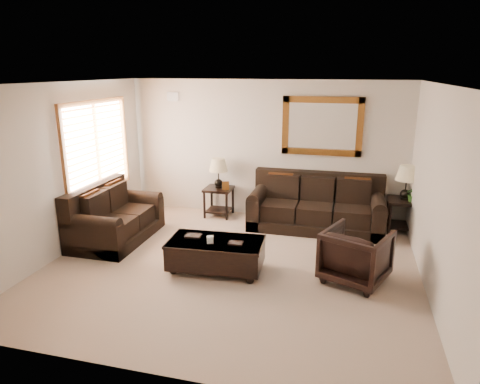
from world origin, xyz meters
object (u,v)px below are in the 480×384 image
(end_table_right, at_px, (406,189))
(sofa, at_px, (316,209))
(loveseat, at_px, (113,220))
(armchair, at_px, (356,253))
(coffee_table, at_px, (216,252))
(end_table_left, at_px, (219,179))

(end_table_right, bearing_deg, sofa, -174.21)
(loveseat, distance_m, armchair, 4.13)
(loveseat, bearing_deg, sofa, -66.23)
(loveseat, bearing_deg, coffee_table, -108.68)
(end_table_right, relative_size, coffee_table, 0.87)
(loveseat, relative_size, coffee_table, 1.20)
(end_table_left, height_order, coffee_table, end_table_left)
(sofa, xyz_separation_m, end_table_left, (-1.96, 0.17, 0.41))
(coffee_table, relative_size, armchair, 1.70)
(sofa, height_order, end_table_left, end_table_left)
(loveseat, xyz_separation_m, armchair, (4.10, -0.53, 0.06))
(loveseat, distance_m, coffee_table, 2.22)
(end_table_left, bearing_deg, end_table_right, -0.19)
(armchair, bearing_deg, end_table_right, -88.61)
(sofa, relative_size, armchair, 2.90)
(armchair, bearing_deg, loveseat, 14.96)
(sofa, xyz_separation_m, armchair, (0.72, -2.02, 0.06))
(sofa, xyz_separation_m, end_table_right, (1.55, 0.16, 0.45))
(sofa, bearing_deg, loveseat, -156.23)
(end_table_left, relative_size, coffee_table, 0.83)
(end_table_right, distance_m, armchair, 2.37)
(sofa, distance_m, end_table_right, 1.63)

